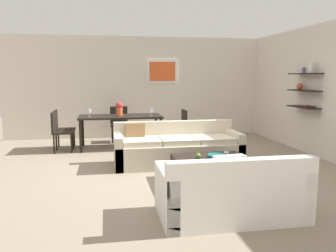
{
  "coord_description": "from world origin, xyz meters",
  "views": [
    {
      "loc": [
        -1.27,
        -6.01,
        1.65
      ],
      "look_at": [
        -0.16,
        0.2,
        0.75
      ],
      "focal_mm": 37.45,
      "sensor_mm": 36.0,
      "label": 1
    }
  ],
  "objects_px": {
    "dining_chair_left_far": "(61,126)",
    "apple_on_coffee_table": "(198,156)",
    "dining_chair_right_near": "(179,126)",
    "wine_glass_right_near": "(151,111)",
    "wine_glass_left_near": "(89,111)",
    "coffee_table": "(212,171)",
    "wine_glass_head": "(120,109)",
    "loveseat_white": "(231,193)",
    "dining_table": "(120,119)",
    "dining_chair_left_near": "(59,129)",
    "dining_chair_head": "(119,122)",
    "candle_jar": "(227,154)",
    "centerpiece_vase": "(119,109)",
    "sofa_beige": "(177,149)",
    "decorative_bowl": "(218,156)"
  },
  "relations": [
    {
      "from": "dining_chair_left_far",
      "to": "apple_on_coffee_table",
      "type": "bearing_deg",
      "value": -51.88
    },
    {
      "from": "dining_chair_right_near",
      "to": "dining_chair_left_far",
      "type": "relative_size",
      "value": 1.0
    },
    {
      "from": "wine_glass_right_near",
      "to": "wine_glass_left_near",
      "type": "height_order",
      "value": "wine_glass_left_near"
    },
    {
      "from": "coffee_table",
      "to": "wine_glass_head",
      "type": "height_order",
      "value": "wine_glass_head"
    },
    {
      "from": "dining_chair_right_near",
      "to": "wine_glass_right_near",
      "type": "xyz_separation_m",
      "value": [
        -0.65,
        0.09,
        0.36
      ]
    },
    {
      "from": "loveseat_white",
      "to": "dining_table",
      "type": "relative_size",
      "value": 0.89
    },
    {
      "from": "dining_chair_left_near",
      "to": "dining_chair_head",
      "type": "bearing_deg",
      "value": 37.52
    },
    {
      "from": "wine_glass_head",
      "to": "coffee_table",
      "type": "bearing_deg",
      "value": -69.36
    },
    {
      "from": "candle_jar",
      "to": "wine_glass_head",
      "type": "height_order",
      "value": "wine_glass_head"
    },
    {
      "from": "dining_table",
      "to": "centerpiece_vase",
      "type": "relative_size",
      "value": 5.82
    },
    {
      "from": "dining_chair_left_near",
      "to": "wine_glass_head",
      "type": "relative_size",
      "value": 5.63
    },
    {
      "from": "dining_chair_left_far",
      "to": "wine_glass_left_near",
      "type": "relative_size",
      "value": 5.02
    },
    {
      "from": "apple_on_coffee_table",
      "to": "wine_glass_head",
      "type": "xyz_separation_m",
      "value": [
        -1.07,
        3.26,
        0.44
      ]
    },
    {
      "from": "dining_chair_left_near",
      "to": "sofa_beige",
      "type": "bearing_deg",
      "value": -33.26
    },
    {
      "from": "wine_glass_left_near",
      "to": "centerpiece_vase",
      "type": "height_order",
      "value": "centerpiece_vase"
    },
    {
      "from": "dining_table",
      "to": "candle_jar",
      "type": "bearing_deg",
      "value": -62.09
    },
    {
      "from": "decorative_bowl",
      "to": "wine_glass_right_near",
      "type": "bearing_deg",
      "value": 103.03
    },
    {
      "from": "coffee_table",
      "to": "dining_chair_right_near",
      "type": "bearing_deg",
      "value": 88.4
    },
    {
      "from": "loveseat_white",
      "to": "dining_chair_left_near",
      "type": "xyz_separation_m",
      "value": [
        -2.44,
        4.11,
        0.21
      ]
    },
    {
      "from": "coffee_table",
      "to": "wine_glass_right_near",
      "type": "height_order",
      "value": "wine_glass_right_near"
    },
    {
      "from": "apple_on_coffee_table",
      "to": "wine_glass_left_near",
      "type": "xyz_separation_m",
      "value": [
        -1.76,
        2.78,
        0.46
      ]
    },
    {
      "from": "dining_chair_head",
      "to": "centerpiece_vase",
      "type": "distance_m",
      "value": 0.96
    },
    {
      "from": "loveseat_white",
      "to": "wine_glass_head",
      "type": "height_order",
      "value": "wine_glass_head"
    },
    {
      "from": "sofa_beige",
      "to": "dining_chair_left_near",
      "type": "bearing_deg",
      "value": 146.74
    },
    {
      "from": "dining_chair_head",
      "to": "wine_glass_head",
      "type": "relative_size",
      "value": 5.63
    },
    {
      "from": "coffee_table",
      "to": "dining_chair_left_near",
      "type": "distance_m",
      "value": 3.85
    },
    {
      "from": "dining_table",
      "to": "dining_chair_left_near",
      "type": "xyz_separation_m",
      "value": [
        -1.35,
        -0.19,
        -0.17
      ]
    },
    {
      "from": "dining_table",
      "to": "dining_chair_left_near",
      "type": "relative_size",
      "value": 2.14
    },
    {
      "from": "loveseat_white",
      "to": "coffee_table",
      "type": "distance_m",
      "value": 1.33
    },
    {
      "from": "sofa_beige",
      "to": "wine_glass_right_near",
      "type": "height_order",
      "value": "wine_glass_right_near"
    },
    {
      "from": "sofa_beige",
      "to": "decorative_bowl",
      "type": "xyz_separation_m",
      "value": [
        0.39,
        -1.26,
        0.12
      ]
    },
    {
      "from": "loveseat_white",
      "to": "dining_table",
      "type": "bearing_deg",
      "value": 104.2
    },
    {
      "from": "dining_chair_left_near",
      "to": "wine_glass_right_near",
      "type": "xyz_separation_m",
      "value": [
        2.04,
        0.09,
        0.36
      ]
    },
    {
      "from": "dining_chair_left_far",
      "to": "wine_glass_head",
      "type": "height_order",
      "value": "wine_glass_head"
    },
    {
      "from": "wine_glass_head",
      "to": "dining_chair_left_far",
      "type": "bearing_deg",
      "value": -172.47
    },
    {
      "from": "dining_table",
      "to": "wine_glass_head",
      "type": "bearing_deg",
      "value": 90.0
    },
    {
      "from": "dining_chair_left_near",
      "to": "loveseat_white",
      "type": "bearing_deg",
      "value": -59.34
    },
    {
      "from": "dining_chair_left_far",
      "to": "dining_chair_head",
      "type": "bearing_deg",
      "value": 25.58
    },
    {
      "from": "dining_chair_left_far",
      "to": "centerpiece_vase",
      "type": "relative_size",
      "value": 2.72
    },
    {
      "from": "dining_chair_left_far",
      "to": "dining_chair_right_near",
      "type": "bearing_deg",
      "value": -8.23
    },
    {
      "from": "wine_glass_right_near",
      "to": "centerpiece_vase",
      "type": "distance_m",
      "value": 0.72
    },
    {
      "from": "dining_chair_head",
      "to": "dining_chair_right_near",
      "type": "bearing_deg",
      "value": -37.52
    },
    {
      "from": "dining_chair_left_near",
      "to": "dining_chair_left_far",
      "type": "distance_m",
      "value": 0.39
    },
    {
      "from": "coffee_table",
      "to": "decorative_bowl",
      "type": "bearing_deg",
      "value": 9.93
    },
    {
      "from": "sofa_beige",
      "to": "decorative_bowl",
      "type": "distance_m",
      "value": 1.33
    },
    {
      "from": "apple_on_coffee_table",
      "to": "loveseat_white",
      "type": "bearing_deg",
      "value": -89.26
    },
    {
      "from": "wine_glass_right_near",
      "to": "sofa_beige",
      "type": "bearing_deg",
      "value": -80.15
    },
    {
      "from": "decorative_bowl",
      "to": "centerpiece_vase",
      "type": "xyz_separation_m",
      "value": [
        -1.38,
        2.95,
        0.5
      ]
    },
    {
      "from": "apple_on_coffee_table",
      "to": "dining_table",
      "type": "xyz_separation_m",
      "value": [
        -1.07,
        2.89,
        0.26
      ]
    },
    {
      "from": "candle_jar",
      "to": "dining_chair_right_near",
      "type": "relative_size",
      "value": 0.1
    }
  ]
}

